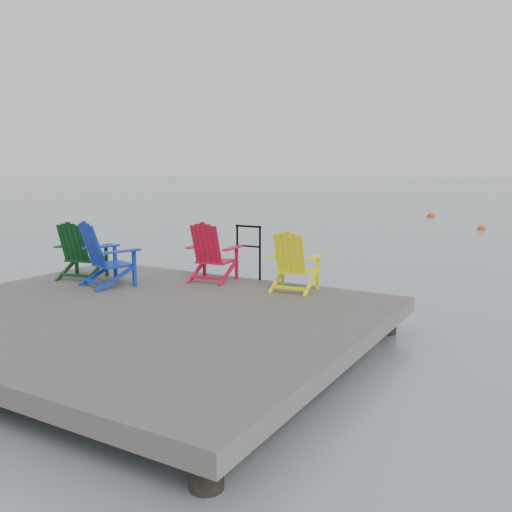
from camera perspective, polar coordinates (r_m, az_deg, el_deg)
The scene contains 9 objects.
ground at distance 7.43m, azimuth -12.43°, elevation -9.17°, with size 400.00×400.00×0.00m, color slate.
dock at distance 7.33m, azimuth -12.52°, elevation -6.58°, with size 6.00×5.00×1.40m.
handrail at distance 8.97m, azimuth -0.80°, elevation 0.99°, with size 0.48×0.04×0.90m.
chair_green at distance 9.45m, azimuth -18.03°, elevation 0.56°, with size 0.87×0.82×0.95m.
chair_blue at distance 8.72m, azimuth -15.64°, elevation 0.19°, with size 0.95×0.90×1.01m.
chair_red at distance 8.81m, azimuth -4.70°, elevation 0.43°, with size 0.84×0.79×0.96m.
chair_yellow at distance 8.07m, azimuth 3.97°, elevation -0.54°, with size 0.78×0.73×0.91m.
buoy_a at distance 23.05m, azimuth 22.62°, elevation 2.59°, with size 0.34×0.34×0.34m, color #C2460B.
buoy_b at distance 28.50m, azimuth 17.92°, elevation 3.93°, with size 0.40×0.40×0.40m, color red.
Camera 1 is at (4.84, -5.15, 2.29)m, focal length 38.00 mm.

